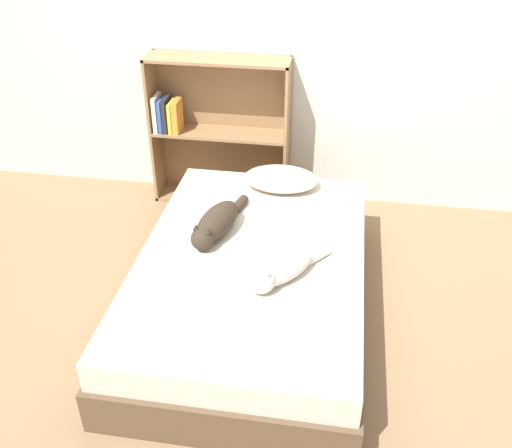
{
  "coord_description": "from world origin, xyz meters",
  "views": [
    {
      "loc": [
        0.42,
        -2.44,
        2.19
      ],
      "look_at": [
        0.0,
        0.14,
        0.5
      ],
      "focal_mm": 40.0,
      "sensor_mm": 36.0,
      "label": 1
    }
  ],
  "objects_px": {
    "pillow": "(281,179)",
    "bookshelf": "(216,128)",
    "cat_light": "(279,271)",
    "cat_dark": "(216,223)",
    "bed": "(252,283)"
  },
  "relations": [
    {
      "from": "pillow",
      "to": "bookshelf",
      "type": "distance_m",
      "value": 0.75
    },
    {
      "from": "bookshelf",
      "to": "cat_dark",
      "type": "bearing_deg",
      "value": -77.56
    },
    {
      "from": "cat_light",
      "to": "cat_dark",
      "type": "xyz_separation_m",
      "value": [
        -0.4,
        0.36,
        0.01
      ]
    },
    {
      "from": "pillow",
      "to": "cat_light",
      "type": "bearing_deg",
      "value": -83.48
    },
    {
      "from": "pillow",
      "to": "cat_light",
      "type": "height_order",
      "value": "cat_light"
    },
    {
      "from": "cat_light",
      "to": "pillow",
      "type": "bearing_deg",
      "value": -133.88
    },
    {
      "from": "bed",
      "to": "bookshelf",
      "type": "relative_size",
      "value": 1.75
    },
    {
      "from": "pillow",
      "to": "bookshelf",
      "type": "relative_size",
      "value": 0.44
    },
    {
      "from": "cat_light",
      "to": "bookshelf",
      "type": "xyz_separation_m",
      "value": [
        -0.65,
        1.48,
        0.09
      ]
    },
    {
      "from": "bed",
      "to": "pillow",
      "type": "xyz_separation_m",
      "value": [
        0.06,
        0.75,
        0.26
      ]
    },
    {
      "from": "bed",
      "to": "cat_light",
      "type": "xyz_separation_m",
      "value": [
        0.17,
        -0.21,
        0.26
      ]
    },
    {
      "from": "bed",
      "to": "pillow",
      "type": "bearing_deg",
      "value": 85.28
    },
    {
      "from": "cat_dark",
      "to": "bookshelf",
      "type": "distance_m",
      "value": 1.15
    },
    {
      "from": "cat_light",
      "to": "bed",
      "type": "bearing_deg",
      "value": -101.34
    },
    {
      "from": "pillow",
      "to": "bookshelf",
      "type": "bearing_deg",
      "value": 135.97
    }
  ]
}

